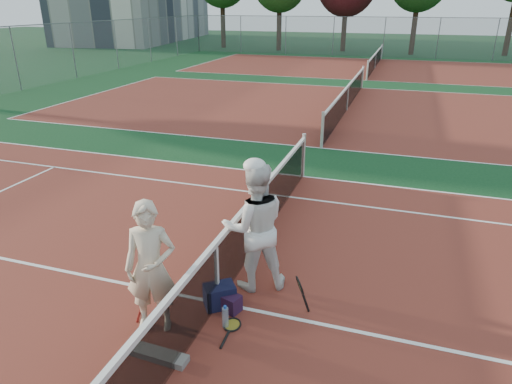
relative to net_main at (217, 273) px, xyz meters
The scene contains 17 objects.
ground 0.51m from the net_main, ahead, with size 130.00×130.00×0.00m, color #0F3719.
court_main 0.51m from the net_main, ahead, with size 23.77×10.97×0.01m, color maroon.
court_far_a 13.51m from the net_main, 90.00° to the left, with size 23.77×10.97×0.01m, color maroon.
court_far_b 27.00m from the net_main, 90.00° to the left, with size 23.77×10.97×0.01m, color maroon.
net_main is the anchor object (origin of this frame).
net_far_a 13.50m from the net_main, 90.00° to the left, with size 0.10×10.98×1.02m, color black, non-canonical shape.
net_far_b 27.00m from the net_main, 90.00° to the left, with size 0.10×10.98×1.02m, color black, non-canonical shape.
fence_back 34.01m from the net_main, 90.00° to the left, with size 32.00×0.06×3.00m, color slate, non-canonical shape.
player_a 1.01m from the net_main, 129.70° to the right, with size 0.66×0.43×1.82m, color beige.
player_b 0.86m from the net_main, 60.28° to the left, with size 0.96×0.75×1.98m, color white.
racket_red 1.04m from the net_main, 136.91° to the right, with size 0.22×0.27×0.58m, color maroon, non-canonical shape.
racket_black_held 1.19m from the net_main, ahead, with size 0.21×0.27×0.58m, color black, non-canonical shape.
racket_spare 0.74m from the net_main, 46.96° to the right, with size 0.60×0.27×0.03m, color black, non-canonical shape.
sports_bag_navy 0.35m from the net_main, 41.00° to the right, with size 0.43×0.29×0.34m, color black.
sports_bag_purple 0.45m from the net_main, 23.33° to the right, with size 0.31×0.21×0.25m, color #27102D.
net_cover_canvas 1.37m from the net_main, 103.85° to the right, with size 0.85×0.20×0.09m, color slate.
water_bottle 0.65m from the net_main, 56.42° to the right, with size 0.09×0.09×0.30m, color #A9C2D7.
Camera 1 is at (2.24, -5.03, 4.03)m, focal length 32.00 mm.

